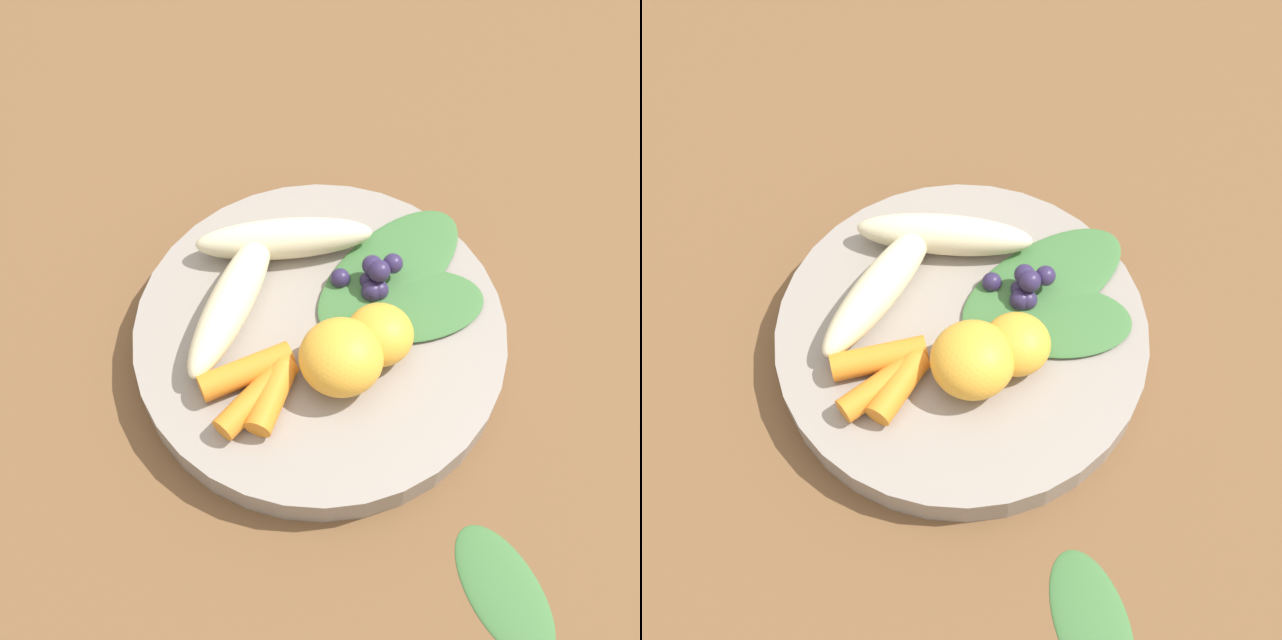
{
  "view_description": "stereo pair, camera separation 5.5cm",
  "coord_description": "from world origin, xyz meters",
  "views": [
    {
      "loc": [
        0.1,
        -0.27,
        0.51
      ],
      "look_at": [
        0.0,
        0.0,
        0.04
      ],
      "focal_mm": 48.52,
      "sensor_mm": 36.0,
      "label": 1
    },
    {
      "loc": [
        0.15,
        -0.25,
        0.51
      ],
      "look_at": [
        0.0,
        0.0,
        0.04
      ],
      "focal_mm": 48.52,
      "sensor_mm": 36.0,
      "label": 2
    }
  ],
  "objects": [
    {
      "name": "banana_peeled_right",
      "position": [
        -0.05,
        0.05,
        0.04
      ],
      "size": [
        0.12,
        0.08,
        0.03
      ],
      "primitive_type": "ellipsoid",
      "rotation": [
        0.0,
        0.0,
        3.6
      ],
      "color": "beige",
      "rests_on": "bowl"
    },
    {
      "name": "kale_leaf_left",
      "position": [
        0.05,
        0.04,
        0.03
      ],
      "size": [
        0.11,
        0.1,
        0.0
      ],
      "primitive_type": "ellipsoid",
      "rotation": [
        0.0,
        0.0,
        6.83
      ],
      "color": "#3D7038",
      "rests_on": "bowl"
    },
    {
      "name": "carrot_mid_left",
      "position": [
        -0.02,
        -0.06,
        0.03
      ],
      "size": [
        0.04,
        0.06,
        0.02
      ],
      "primitive_type": "cylinder",
      "rotation": [
        0.0,
        1.57,
        4.38
      ],
      "color": "orange",
      "rests_on": "bowl"
    },
    {
      "name": "orange_segment_far",
      "position": [
        0.02,
        -0.03,
        0.04
      ],
      "size": [
        0.05,
        0.05,
        0.04
      ],
      "primitive_type": "ellipsoid",
      "color": "#F4A833",
      "rests_on": "bowl"
    },
    {
      "name": "carrot_front",
      "position": [
        -0.03,
        -0.05,
        0.03
      ],
      "size": [
        0.05,
        0.06,
        0.02
      ],
      "primitive_type": "cylinder",
      "rotation": [
        0.0,
        1.57,
        3.94
      ],
      "color": "orange",
      "rests_on": "bowl"
    },
    {
      "name": "banana_peeled_left",
      "position": [
        -0.06,
        -0.01,
        0.04
      ],
      "size": [
        0.03,
        0.12,
        0.03
      ],
      "primitive_type": "ellipsoid",
      "rotation": [
        0.0,
        0.0,
        4.72
      ],
      "color": "beige",
      "rests_on": "bowl"
    },
    {
      "name": "blueberry_pile",
      "position": [
        0.02,
        0.04,
        0.04
      ],
      "size": [
        0.04,
        0.03,
        0.03
      ],
      "color": "#2D234C",
      "rests_on": "bowl"
    },
    {
      "name": "kale_leaf_right",
      "position": [
        0.03,
        0.06,
        0.03
      ],
      "size": [
        0.1,
        0.14,
        0.0
      ],
      "primitive_type": "ellipsoid",
      "rotation": [
        0.0,
        0.0,
        7.48
      ],
      "color": "#3D7038",
      "rests_on": "bowl"
    },
    {
      "name": "carrot_mid_right",
      "position": [
        -0.01,
        -0.06,
        0.03
      ],
      "size": [
        0.02,
        0.05,
        0.02
      ],
      "primitive_type": "cylinder",
      "rotation": [
        0.0,
        1.57,
        4.74
      ],
      "color": "orange",
      "rests_on": "bowl"
    },
    {
      "name": "orange_segment_near",
      "position": [
        0.04,
        0.0,
        0.04
      ],
      "size": [
        0.04,
        0.04,
        0.03
      ],
      "primitive_type": "ellipsoid",
      "color": "#F4A833",
      "rests_on": "bowl"
    },
    {
      "name": "bowl",
      "position": [
        0.0,
        0.0,
        0.01
      ],
      "size": [
        0.24,
        0.24,
        0.03
      ],
      "primitive_type": "cylinder",
      "color": "gray",
      "rests_on": "ground_plane"
    },
    {
      "name": "ground_plane",
      "position": [
        0.0,
        0.0,
        0.0
      ],
      "size": [
        2.4,
        2.4,
        0.0
      ],
      "primitive_type": "plane",
      "color": "brown"
    },
    {
      "name": "coconut_shred_patch",
      "position": [
        0.03,
        0.06,
        0.03
      ],
      "size": [
        0.04,
        0.04,
        0.0
      ],
      "primitive_type": "cylinder",
      "color": "white",
      "rests_on": "bowl"
    },
    {
      "name": "kale_leaf_stray",
      "position": [
        0.16,
        -0.11,
        0.0
      ],
      "size": [
        0.09,
        0.09,
        0.01
      ],
      "primitive_type": "ellipsoid",
      "rotation": [
        0.0,
        0.0,
        5.54
      ],
      "color": "#3D7038",
      "rests_on": "ground_plane"
    }
  ]
}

